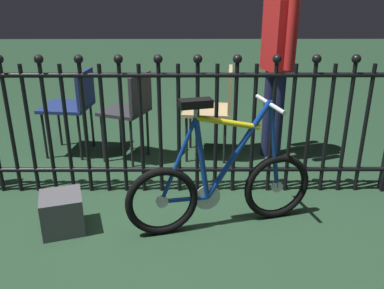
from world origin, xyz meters
TOP-DOWN VIEW (x-y plane):
  - ground_plane at (0.00, 0.00)m, footprint 20.00×20.00m
  - iron_fence at (-0.07, 0.56)m, footprint 3.55×0.07m
  - bicycle at (0.39, 0.05)m, footprint 1.26×0.46m
  - chair_tan at (0.42, 1.27)m, footprint 0.48×0.48m
  - chair_charcoal at (-0.35, 1.18)m, footprint 0.49×0.49m
  - chair_navy at (-0.91, 1.35)m, footprint 0.47×0.47m
  - person_visitor at (0.94, 1.20)m, footprint 0.26×0.46m
  - display_crate at (-0.67, 0.00)m, footprint 0.33×0.33m

SIDE VIEW (x-z plane):
  - ground_plane at x=0.00m, z-range 0.00..0.00m
  - display_crate at x=-0.67m, z-range 0.00..0.26m
  - bicycle at x=0.39m, z-range -0.15..0.76m
  - chair_navy at x=-0.91m, z-range 0.11..0.91m
  - chair_charcoal at x=-0.35m, z-range 0.10..0.92m
  - chair_tan at x=0.42m, z-range 0.09..0.94m
  - iron_fence at x=-0.07m, z-range 0.01..1.13m
  - person_visitor at x=0.94m, z-range 0.17..1.83m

